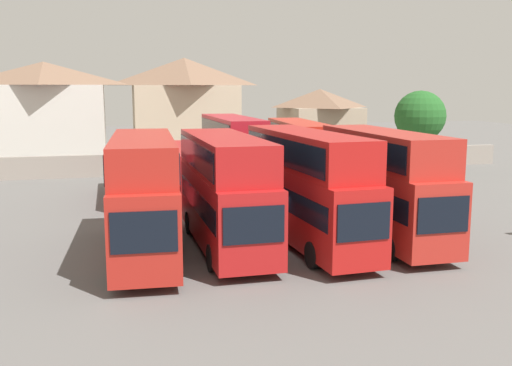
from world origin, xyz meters
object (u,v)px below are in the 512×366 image
object	(u,v)px
bus_3	(307,182)
bus_1	(144,190)
house_terrace_centre	(185,109)
bus_5	(136,169)
bus_2	(225,186)
bus_6	(191,168)
bus_4	(384,180)
bus_8	(300,153)
house_terrace_left	(46,114)
house_terrace_right	(319,122)
tree_left_of_lot	(420,116)
bus_7	(233,151)

from	to	relation	value
bus_3	bus_1	bearing A→B (deg)	-92.60
house_terrace_centre	bus_3	bearing A→B (deg)	-87.02
bus_5	bus_2	bearing A→B (deg)	14.35
bus_2	bus_6	world-z (taller)	bus_2
bus_4	bus_5	distance (m)	17.21
bus_8	bus_1	bearing A→B (deg)	-35.77
bus_3	bus_4	xyz separation A→B (m)	(3.74, -0.12, -0.02)
bus_8	house_terrace_left	world-z (taller)	house_terrace_left
bus_2	house_terrace_centre	bearing A→B (deg)	175.41
bus_2	bus_5	bearing A→B (deg)	-166.06
bus_4	house_terrace_left	bearing A→B (deg)	-150.33
bus_5	bus_1	bearing A→B (deg)	-1.12
bus_5	bus_8	size ratio (longest dim) A/B	0.88
bus_1	bus_6	bearing A→B (deg)	167.38
house_terrace_left	house_terrace_right	distance (m)	26.85
bus_1	bus_5	xyz separation A→B (m)	(0.13, 13.30, -0.94)
bus_3	house_terrace_left	bearing A→B (deg)	-158.81
bus_5	house_terrace_centre	bearing A→B (deg)	163.53
house_terrace_left	tree_left_of_lot	xyz separation A→B (m)	(31.93, -9.66, -0.13)
bus_6	house_terrace_centre	distance (m)	19.38
bus_4	bus_7	world-z (taller)	bus_7
bus_2	house_terrace_left	size ratio (longest dim) A/B	0.95
bus_1	tree_left_of_lot	bearing A→B (deg)	133.85
house_terrace_left	bus_2	bearing A→B (deg)	-70.91
bus_5	house_terrace_centre	world-z (taller)	house_terrace_centre
bus_5	house_terrace_right	distance (m)	27.80
bus_3	bus_8	distance (m)	13.86
bus_3	house_terrace_left	distance (m)	34.39
bus_4	house_terrace_centre	distance (m)	32.99
tree_left_of_lot	house_terrace_left	bearing A→B (deg)	163.17
bus_4	bus_6	size ratio (longest dim) A/B	0.97
bus_2	bus_8	bearing A→B (deg)	148.63
bus_6	bus_8	bearing A→B (deg)	89.53
bus_2	bus_5	size ratio (longest dim) A/B	1.01
tree_left_of_lot	bus_1	bearing A→B (deg)	-138.91
bus_4	bus_8	bearing A→B (deg)	178.74
bus_8	tree_left_of_lot	bearing A→B (deg)	125.25
bus_6	bus_7	world-z (taller)	bus_7
bus_4	bus_8	world-z (taller)	bus_4
house_terrace_left	house_terrace_centre	xyz separation A→B (m)	(12.72, 1.17, 0.28)
house_terrace_right	bus_5	bearing A→B (deg)	-134.66
bus_6	bus_7	bearing A→B (deg)	100.49
bus_4	house_terrace_right	bearing A→B (deg)	164.93
bus_3	bus_4	size ratio (longest dim) A/B	1.10
bus_8	bus_6	bearing A→B (deg)	-86.13
bus_1	house_terrace_centre	size ratio (longest dim) A/B	1.02
bus_6	bus_8	size ratio (longest dim) A/B	0.91
bus_4	bus_6	world-z (taller)	bus_4
bus_1	tree_left_of_lot	distance (m)	32.96
house_terrace_centre	bus_7	bearing A→B (deg)	-86.78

